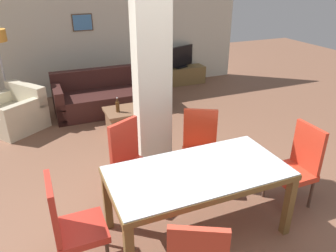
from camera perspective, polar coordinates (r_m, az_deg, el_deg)
The scene contains 14 objects.
ground_plane at distance 3.82m, azimuth 4.84°, elevation -17.42°, with size 18.00×18.00×0.00m, color brown.
back_wall at distance 7.80m, azimuth -12.85°, elevation 15.48°, with size 7.20×0.09×2.70m.
divider_pillar at distance 4.34m, azimuth -2.82°, elevation 8.63°, with size 0.47×0.28×2.70m.
dining_table at distance 3.44m, azimuth 5.21°, elevation -9.76°, with size 1.84×0.93×0.77m.
dining_chair_head_right at distance 4.19m, azimuth 21.61°, elevation -6.10°, with size 0.46×0.46×1.00m.
dining_chair_far_left at distance 4.01m, azimuth -6.36°, elevation -5.79°, with size 0.62×0.62×1.00m.
dining_chair_head_left at distance 3.21m, azimuth -16.69°, elevation -15.88°, with size 0.46×0.46×1.00m.
dining_chair_far_right at distance 4.29m, azimuth 5.49°, elevation -3.58°, with size 0.63×0.63×1.00m.
sofa at distance 6.82m, azimuth -10.17°, elevation 5.02°, with size 2.16×0.90×0.81m.
armchair at distance 6.52m, azimuth -25.12°, elevation 1.90°, with size 1.23×1.25×0.76m.
coffee_table at distance 5.87m, azimuth -7.85°, elevation 1.00°, with size 0.60×0.58×0.40m.
bottle at distance 5.70m, azimuth -8.77°, elevation 3.39°, with size 0.07×0.07×0.26m.
tv_stand at distance 8.39m, azimuth 2.14°, elevation 8.75°, with size 1.25×0.40×0.43m.
tv_screen at distance 8.27m, azimuth 2.19°, elevation 11.87°, with size 0.77×0.35×0.52m.
Camera 1 is at (-1.37, -2.47, 2.58)m, focal length 35.00 mm.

